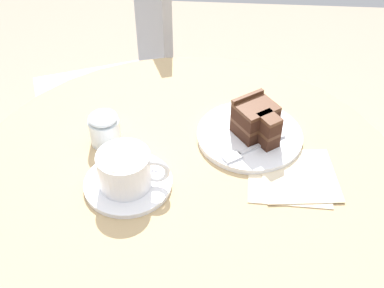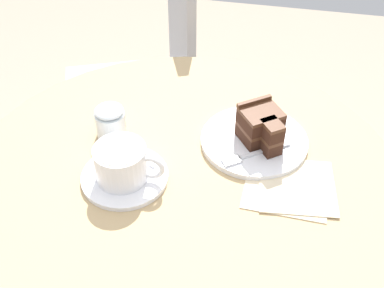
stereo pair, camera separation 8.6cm
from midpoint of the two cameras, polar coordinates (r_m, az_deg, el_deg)
The scene contains 10 objects.
cafe_table at distance 0.94m, azimuth 1.40°, elevation -9.08°, with size 0.81×0.81×0.72m.
saucer at distance 0.85m, azimuth -5.12°, elevation -4.03°, with size 0.15×0.15×0.01m.
coffee_cup at distance 0.82m, azimuth -5.37°, elevation -2.36°, with size 0.12×0.09×0.07m.
teaspoon at distance 0.86m, azimuth -2.41°, elevation -2.50°, with size 0.09×0.04×0.00m.
cake_plate at distance 0.93m, azimuth 10.01°, elevation 0.26°, with size 0.20×0.20×0.01m.
cake_slice at distance 0.90m, azimuth 10.94°, elevation 1.96°, with size 0.09×0.10×0.07m.
fork at distance 0.88m, azimuth 9.49°, elevation -1.47°, with size 0.12×0.09×0.00m.
napkin at distance 0.86m, azimuth 14.50°, elevation -4.92°, with size 0.16×0.15×0.00m.
cafe_chair at distance 1.48m, azimuth -2.94°, elevation 8.86°, with size 0.49×0.49×0.90m.
sugar_pot at distance 0.92m, azimuth -7.05°, elevation 2.61°, with size 0.06×0.06×0.07m.
Camera 2 is at (0.14, -0.57, 1.33)m, focal length 45.00 mm.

